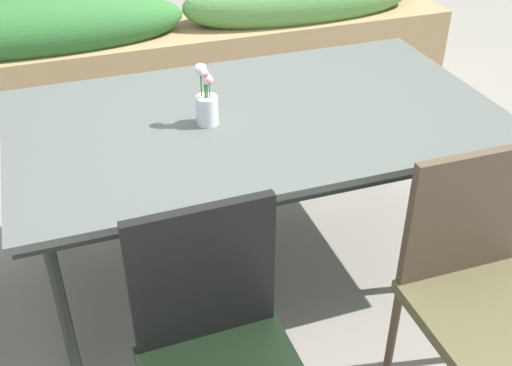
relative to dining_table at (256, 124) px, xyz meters
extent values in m
plane|color=gray|center=(-0.04, 0.09, -0.68)|extent=(12.00, 12.00, 0.00)
cube|color=#4C514C|center=(0.00, 0.00, 0.03)|extent=(1.78, 1.02, 0.03)
cube|color=#232823|center=(0.00, 0.00, 0.00)|extent=(1.74, 1.00, 0.02)
cylinder|color=#232823|center=(-0.78, -0.40, -0.33)|extent=(0.04, 0.04, 0.69)
cylinder|color=#232823|center=(0.78, -0.40, -0.33)|extent=(0.04, 0.04, 0.69)
cylinder|color=#232823|center=(-0.78, 0.40, -0.33)|extent=(0.04, 0.04, 0.69)
cylinder|color=#232823|center=(0.78, 0.40, -0.33)|extent=(0.04, 0.04, 0.69)
cube|color=brown|center=(0.40, -0.94, -0.23)|extent=(0.43, 0.43, 0.04)
cube|color=#4C3D2D|center=(0.40, -0.74, 0.00)|extent=(0.40, 0.03, 0.43)
cylinder|color=#4C3D2D|center=(0.59, -0.75, -0.46)|extent=(0.03, 0.03, 0.44)
cylinder|color=#4C3D2D|center=(0.21, -0.75, -0.46)|extent=(0.03, 0.03, 0.44)
cube|color=black|center=(-0.40, -0.75, 0.01)|extent=(0.39, 0.04, 0.43)
cylinder|color=silver|center=(-0.19, -0.01, 0.09)|extent=(0.08, 0.08, 0.10)
cylinder|color=#47843D|center=(-0.18, -0.01, 0.16)|extent=(0.01, 0.01, 0.11)
sphere|color=white|center=(-0.18, -0.01, 0.21)|extent=(0.04, 0.04, 0.04)
cylinder|color=#47843D|center=(-0.19, -0.02, 0.17)|extent=(0.01, 0.01, 0.13)
sphere|color=pink|center=(-0.19, -0.02, 0.23)|extent=(0.03, 0.03, 0.03)
cylinder|color=#47843D|center=(-0.20, 0.00, 0.17)|extent=(0.01, 0.01, 0.14)
sphere|color=white|center=(-0.20, 0.00, 0.24)|extent=(0.04, 0.04, 0.04)
cylinder|color=#47843D|center=(-0.19, -0.02, 0.17)|extent=(0.01, 0.01, 0.13)
sphere|color=white|center=(-0.19, -0.02, 0.24)|extent=(0.02, 0.02, 0.02)
cylinder|color=#47843D|center=(-0.18, -0.02, 0.16)|extent=(0.01, 0.01, 0.11)
sphere|color=pink|center=(-0.18, -0.02, 0.21)|extent=(0.03, 0.03, 0.03)
cube|color=#9E7F56|center=(0.13, 1.73, -0.46)|extent=(3.51, 0.51, 0.43)
ellipsoid|color=#2D662D|center=(-0.66, 1.73, -0.15)|extent=(1.58, 0.46, 0.36)
camera|label=1|loc=(-0.67, -1.95, 1.11)|focal=44.12mm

